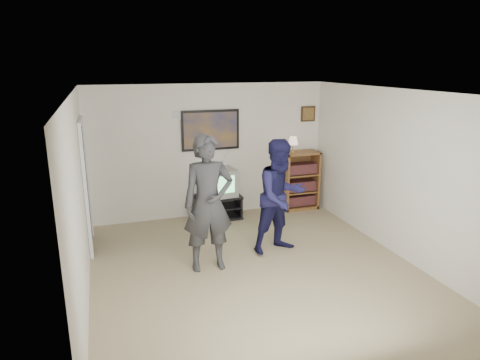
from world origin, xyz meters
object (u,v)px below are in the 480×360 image
media_stand (217,207)px  person_tall (208,204)px  bookshelf (300,180)px  crt_television (219,182)px  person_short (281,196)px

media_stand → person_tall: bearing=-107.5°
bookshelf → person_tall: (-2.38, -1.98, 0.39)m
crt_television → bookshelf: (1.70, 0.05, -0.12)m
crt_television → person_tall: 2.07m
bookshelf → media_stand: bearing=-178.3°
media_stand → bookshelf: (1.73, 0.05, 0.36)m
person_short → bookshelf: bearing=44.0°
bookshelf → person_tall: size_ratio=0.60×
bookshelf → person_short: bearing=-124.0°
bookshelf → person_tall: person_tall is taller
crt_television → bookshelf: size_ratio=0.52×
crt_television → person_short: (0.51, -1.70, 0.19)m
media_stand → person_tall: 2.17m
media_stand → bookshelf: bearing=2.6°
crt_television → person_short: person_short is taller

